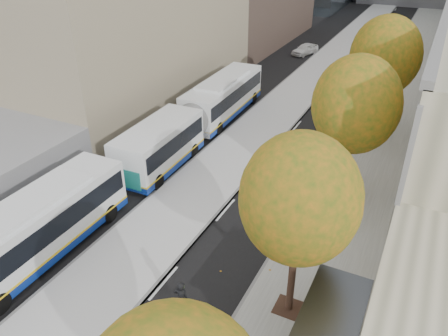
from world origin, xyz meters
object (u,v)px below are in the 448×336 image
Objects in this scene: bus_far at (200,115)px; distant_car at (305,49)px; bus_shelter at (335,328)px; cyclist at (182,308)px.

bus_far is 23.99m from distant_car.
bus_far is at bearing 131.86° from bus_shelter.
cyclist is 0.58× the size of distant_car.
bus_far reaches higher than distant_car.
distant_car is (0.31, 23.97, -0.96)m from bus_far.
bus_shelter is 0.25× the size of bus_far.
bus_shelter is at bearing -49.59° from bus_far.
distant_car is at bearing 87.82° from bus_far.
distant_car is at bearing 95.86° from cyclist.
bus_far reaches higher than cyclist.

